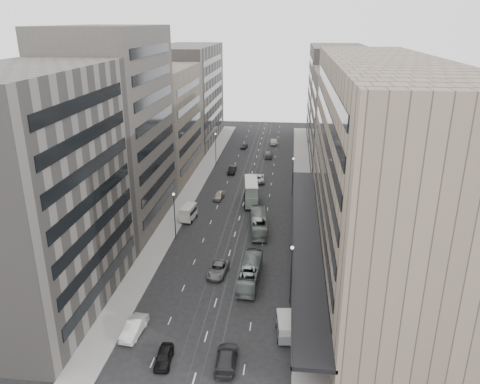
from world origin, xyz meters
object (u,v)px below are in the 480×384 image
at_px(double_decker, 251,191).
at_px(bus_near, 250,272).
at_px(sedan_1, 134,328).
at_px(sedan_2, 218,269).
at_px(panel_van, 189,212).
at_px(vw_microbus, 285,326).
at_px(bus_far, 259,223).
at_px(sedan_0, 164,357).
at_px(pedestrian, 303,311).

bearing_deg(double_decker, bus_near, -91.72).
bearing_deg(bus_near, sedan_1, 48.75).
xyz_separation_m(bus_near, sedan_1, (-12.54, -13.21, -0.62)).
bearing_deg(sedan_2, panel_van, 119.37).
bearing_deg(vw_microbus, sedan_2, 121.39).
distance_m(bus_far, panel_van, 13.55).
relative_size(bus_near, sedan_0, 2.50).
bearing_deg(pedestrian, panel_van, -79.32).
relative_size(sedan_1, sedan_2, 0.94).
bearing_deg(sedan_1, bus_far, 72.74).
relative_size(vw_microbus, pedestrian, 2.60).
bearing_deg(panel_van, vw_microbus, -53.38).
bearing_deg(bus_near, pedestrian, 134.73).
xyz_separation_m(vw_microbus, pedestrian, (2.10, 3.67, -0.29)).
bearing_deg(double_decker, pedestrian, -82.05).
distance_m(bus_far, sedan_0, 35.49).
relative_size(bus_near, panel_van, 2.27).
xyz_separation_m(bus_far, vw_microbus, (5.24, -28.66, -0.21)).
distance_m(bus_far, vw_microbus, 29.13).
distance_m(bus_near, sedan_0, 19.23).
bearing_deg(double_decker, sedan_0, -102.86).
bearing_deg(sedan_1, pedestrian, 20.03).
bearing_deg(pedestrian, sedan_2, -63.39).
height_order(bus_far, vw_microbus, bus_far).
height_order(panel_van, sedan_1, panel_van).
height_order(sedan_2, pedestrian, pedestrian).
height_order(sedan_0, pedestrian, pedestrian).
bearing_deg(pedestrian, vw_microbus, 34.80).
bearing_deg(bus_far, panel_van, -19.77).
relative_size(bus_far, vw_microbus, 2.40).
relative_size(bus_near, bus_far, 0.97).
bearing_deg(sedan_1, panel_van, 96.32).
distance_m(bus_far, double_decker, 13.13).
relative_size(bus_near, sedan_2, 1.94).
xyz_separation_m(vw_microbus, sedan_0, (-12.92, -5.98, -0.59)).
xyz_separation_m(bus_far, double_decker, (-2.46, 12.85, 1.07)).
distance_m(sedan_2, pedestrian, 15.40).
height_order(bus_far, sedan_1, bus_far).
relative_size(bus_near, vw_microbus, 2.33).
bearing_deg(sedan_0, sedan_1, 134.02).
xyz_separation_m(bus_far, sedan_1, (-12.46, -30.27, -0.67)).
distance_m(bus_far, pedestrian, 26.05).
distance_m(panel_van, pedestrian, 34.87).
height_order(sedan_0, sedan_1, sedan_1).
xyz_separation_m(bus_near, sedan_0, (-7.77, -17.58, -0.75)).
distance_m(vw_microbus, sedan_2, 16.55).
bearing_deg(sedan_2, bus_far, 78.09).
bearing_deg(vw_microbus, sedan_0, -161.09).
distance_m(bus_near, bus_far, 17.06).
bearing_deg(sedan_1, bus_near, 51.60).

